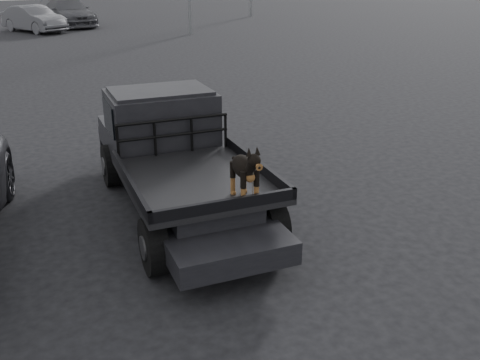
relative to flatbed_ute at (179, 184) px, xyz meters
name	(u,v)px	position (x,y,z in m)	size (l,w,h in m)	color
ground	(205,252)	(-0.07, -1.47, -0.46)	(120.00, 120.00, 0.00)	black
flatbed_ute	(179,184)	(0.00, 0.00, 0.00)	(2.00, 5.40, 0.92)	black
ute_cab	(161,115)	(0.00, 0.95, 0.90)	(1.72, 1.30, 0.88)	black
headache_rack	(174,137)	(0.00, 0.20, 0.74)	(1.80, 0.08, 0.55)	black
dog	(244,172)	(0.36, -1.86, 0.83)	(0.32, 0.60, 0.74)	black
distant_car_a	(34,19)	(-1.01, 26.73, 0.28)	(1.57, 4.51, 1.49)	#545459
distant_car_b	(68,13)	(1.19, 29.25, 0.37)	(2.33, 5.72, 1.66)	#4E4F54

